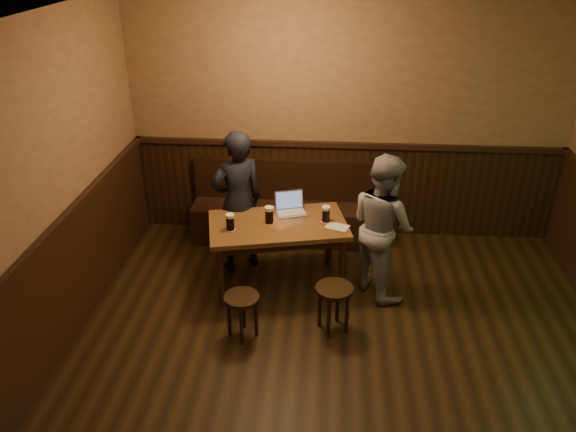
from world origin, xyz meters
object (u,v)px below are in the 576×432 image
(pub_table, at_px, (278,231))
(person_suit, at_px, (238,202))
(stool_left, at_px, (242,304))
(pint_mid, at_px, (269,215))
(bench, at_px, (286,214))
(pint_right, at_px, (326,214))
(stool_right, at_px, (334,296))
(pint_left, at_px, (230,222))
(laptop, at_px, (290,207))
(person_grey, at_px, (382,226))

(pub_table, bearing_deg, person_suit, 131.25)
(stool_left, distance_m, pint_mid, 0.99)
(bench, relative_size, pint_right, 13.04)
(stool_right, height_order, pint_mid, pint_mid)
(stool_right, bearing_deg, pint_mid, 133.58)
(pint_left, height_order, person_suit, person_suit)
(pint_mid, distance_m, laptop, 0.33)
(pint_mid, distance_m, person_grey, 1.12)
(stool_left, distance_m, pint_left, 0.85)
(stool_left, distance_m, person_grey, 1.59)
(stool_left, distance_m, laptop, 1.25)
(pint_left, relative_size, pint_right, 1.02)
(bench, distance_m, pint_right, 1.17)
(pub_table, xyz_separation_m, stool_left, (-0.25, -0.86, -0.29))
(pub_table, relative_size, stool_right, 3.21)
(pint_left, relative_size, person_grey, 0.12)
(stool_right, relative_size, person_suit, 0.30)
(bench, height_order, pint_mid, bench)
(person_suit, bearing_deg, stool_right, 104.18)
(pint_left, height_order, pint_right, pint_left)
(stool_left, relative_size, stool_right, 0.93)
(pub_table, relative_size, pint_mid, 8.35)
(person_suit, height_order, person_grey, person_suit)
(laptop, bearing_deg, bench, 80.55)
(bench, xyz_separation_m, person_grey, (1.04, -1.02, 0.43))
(bench, distance_m, pint_mid, 1.15)
(pint_mid, bearing_deg, pub_table, 4.58)
(stool_right, xyz_separation_m, person_grey, (0.46, 0.70, 0.37))
(pint_right, bearing_deg, stool_right, -82.59)
(pint_right, bearing_deg, pint_mid, -171.90)
(pint_left, relative_size, pint_mid, 0.96)
(pint_right, height_order, person_suit, person_suit)
(stool_right, relative_size, person_grey, 0.31)
(bench, height_order, pint_right, bench)
(bench, distance_m, pub_table, 1.07)
(stool_right, bearing_deg, pint_right, 97.41)
(person_grey, bearing_deg, laptop, 41.77)
(pint_mid, bearing_deg, pint_left, -154.89)
(pint_right, distance_m, laptop, 0.41)
(pint_right, xyz_separation_m, laptop, (-0.37, 0.18, -0.03))
(pint_right, relative_size, laptop, 0.47)
(pint_right, xyz_separation_m, person_suit, (-0.93, 0.26, -0.03))
(laptop, height_order, person_grey, person_grey)
(pub_table, relative_size, person_suit, 0.96)
(stool_right, bearing_deg, laptop, 116.13)
(stool_right, distance_m, laptop, 1.15)
(stool_left, relative_size, pint_left, 2.53)
(pub_table, height_order, stool_left, pub_table)
(stool_left, height_order, person_grey, person_grey)
(pub_table, bearing_deg, pint_mid, 171.90)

